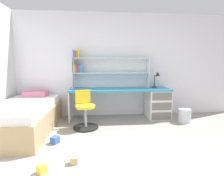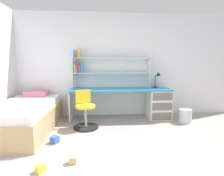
% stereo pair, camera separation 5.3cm
% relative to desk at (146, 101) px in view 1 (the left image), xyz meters
% --- Properties ---
extents(room_shell, '(6.20, 6.52, 2.57)m').
position_rel_desk_xyz_m(room_shell, '(-1.92, -1.07, 0.86)').
color(room_shell, silver).
rests_on(room_shell, ground_plane).
extents(desk, '(2.39, 0.61, 0.73)m').
position_rel_desk_xyz_m(desk, '(0.00, 0.00, 0.00)').
color(desk, teal).
rests_on(desk, ground_plane).
extents(bookshelf_hutch, '(1.89, 0.22, 0.96)m').
position_rel_desk_xyz_m(bookshelf_hutch, '(-1.09, 0.19, 0.84)').
color(bookshelf_hutch, silver).
rests_on(bookshelf_hutch, desk).
extents(desk_lamp, '(0.20, 0.17, 0.38)m').
position_rel_desk_xyz_m(desk_lamp, '(0.29, 0.09, 0.56)').
color(desk_lamp, black).
rests_on(desk_lamp, desk).
extents(swivel_chair, '(0.52, 0.52, 0.77)m').
position_rel_desk_xyz_m(swivel_chair, '(-1.46, -0.57, -0.12)').
color(swivel_chair, black).
rests_on(swivel_chair, ground_plane).
extents(bed_platform, '(1.05, 1.98, 0.69)m').
position_rel_desk_xyz_m(bed_platform, '(-2.63, -0.67, -0.14)').
color(bed_platform, tan).
rests_on(bed_platform, ground_plane).
extents(waste_bin, '(0.28, 0.28, 0.31)m').
position_rel_desk_xyz_m(waste_bin, '(0.78, -0.40, -0.27)').
color(waste_bin, silver).
rests_on(waste_bin, ground_plane).
extents(toy_block_yellow_0, '(0.13, 0.13, 0.10)m').
position_rel_desk_xyz_m(toy_block_yellow_0, '(-1.89, -2.09, -0.38)').
color(toy_block_yellow_0, gold).
rests_on(toy_block_yellow_0, ground_plane).
extents(toy_block_natural_1, '(0.10, 0.10, 0.09)m').
position_rel_desk_xyz_m(toy_block_natural_1, '(-1.52, -1.92, -0.38)').
color(toy_block_natural_1, tan).
rests_on(toy_block_natural_1, ground_plane).
extents(toy_block_blue_3, '(0.16, 0.16, 0.11)m').
position_rel_desk_xyz_m(toy_block_blue_3, '(-1.92, -1.27, -0.37)').
color(toy_block_blue_3, '#3860B7').
rests_on(toy_block_blue_3, ground_plane).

